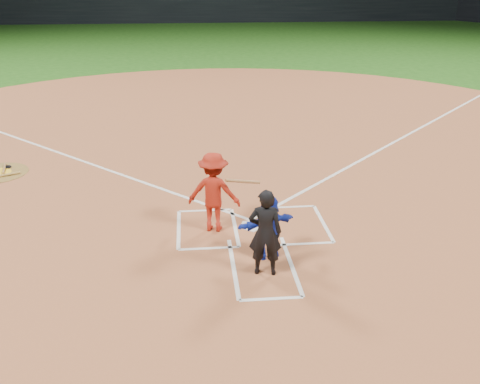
{
  "coord_description": "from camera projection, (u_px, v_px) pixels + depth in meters",
  "views": [
    {
      "loc": [
        -1.28,
        -10.39,
        5.21
      ],
      "look_at": [
        -0.3,
        -0.4,
        1.0
      ],
      "focal_mm": 40.0,
      "sensor_mm": 36.0,
      "label": 1
    }
  ],
  "objects": [
    {
      "name": "ground",
      "position": [
        252.0,
        227.0,
        11.66
      ],
      "size": [
        120.0,
        120.0,
        0.0
      ],
      "primitive_type": "plane",
      "color": "#1D4F13",
      "rests_on": "ground"
    },
    {
      "name": "home_plate_dirt",
      "position": [
        230.0,
        144.0,
        17.17
      ],
      "size": [
        28.0,
        28.0,
        0.01
      ],
      "primitive_type": "cylinder",
      "color": "#9A5532",
      "rests_on": "ground"
    },
    {
      "name": "stadium_wall_far",
      "position": [
        197.0,
        6.0,
        55.1
      ],
      "size": [
        80.0,
        1.2,
        3.2
      ],
      "primitive_type": "cube",
      "color": "black",
      "rests_on": "ground"
    },
    {
      "name": "home_plate",
      "position": [
        252.0,
        226.0,
        11.66
      ],
      "size": [
        0.6,
        0.6,
        0.02
      ],
      "primitive_type": "cylinder",
      "rotation": [
        0.0,
        0.0,
        3.14
      ],
      "color": "silver",
      "rests_on": "home_plate_dirt"
    },
    {
      "name": "on_deck_bat_a",
      "position": [
        4.0,
        168.0,
        14.9
      ],
      "size": [
        0.25,
        0.83,
        0.06
      ],
      "primitive_type": "cylinder",
      "rotation": [
        1.57,
        0.0,
        0.23
      ],
      "color": "olive",
      "rests_on": "on_deck_circle"
    },
    {
      "name": "on_deck_bat_c",
      "position": [
        4.0,
        175.0,
        14.41
      ],
      "size": [
        0.79,
        0.41,
        0.06
      ],
      "primitive_type": "cylinder",
      "rotation": [
        1.57,
        0.0,
        2.0
      ],
      "color": "#A9823E",
      "rests_on": "on_deck_circle"
    },
    {
      "name": "bat_weight_donut",
      "position": [
        8.0,
        167.0,
        15.05
      ],
      "size": [
        0.19,
        0.19,
        0.05
      ],
      "primitive_type": "torus",
      "color": "black",
      "rests_on": "on_deck_circle"
    },
    {
      "name": "catcher",
      "position": [
        269.0,
        227.0,
        10.2
      ],
      "size": [
        1.25,
        0.77,
        1.29
      ],
      "primitive_type": "imported",
      "rotation": [
        0.0,
        0.0,
        3.5
      ],
      "color": "#162FB9",
      "rests_on": "home_plate_dirt"
    },
    {
      "name": "umpire",
      "position": [
        265.0,
        233.0,
        9.56
      ],
      "size": [
        0.66,
        0.48,
        1.66
      ],
      "primitive_type": "imported",
      "rotation": [
        0.0,
        0.0,
        2.99
      ],
      "color": "black",
      "rests_on": "home_plate_dirt"
    },
    {
      "name": "chalk_markings",
      "position": [
        232.0,
        150.0,
        16.51
      ],
      "size": [
        28.35,
        17.32,
        0.01
      ],
      "color": "white",
      "rests_on": "home_plate_dirt"
    },
    {
      "name": "batter_at_plate",
      "position": [
        214.0,
        192.0,
        11.21
      ],
      "size": [
        1.61,
        0.88,
        1.72
      ],
      "color": "#A72112",
      "rests_on": "home_plate_dirt"
    }
  ]
}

